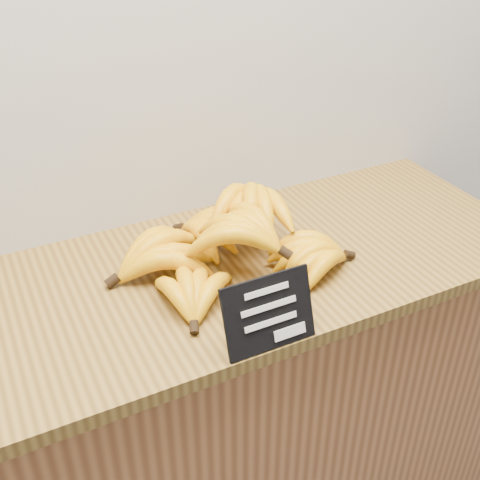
# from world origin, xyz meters

# --- Properties ---
(counter) EXTENTS (1.43, 0.50, 0.90)m
(counter) POSITION_xyz_m (0.09, 2.75, 0.45)
(counter) COLOR #9C5F32
(counter) RESTS_ON ground
(counter_top) EXTENTS (1.36, 0.54, 0.03)m
(counter_top) POSITION_xyz_m (0.09, 2.75, 0.92)
(counter_top) COLOR brown
(counter_top) RESTS_ON counter
(chalkboard_sign) EXTENTS (0.17, 0.05, 0.13)m
(chalkboard_sign) POSITION_xyz_m (0.05, 2.51, 0.99)
(chalkboard_sign) COLOR black
(chalkboard_sign) RESTS_ON counter_top
(banana_pile) EXTENTS (0.49, 0.40, 0.13)m
(banana_pile) POSITION_xyz_m (0.08, 2.76, 0.98)
(banana_pile) COLOR #E5A809
(banana_pile) RESTS_ON counter_top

